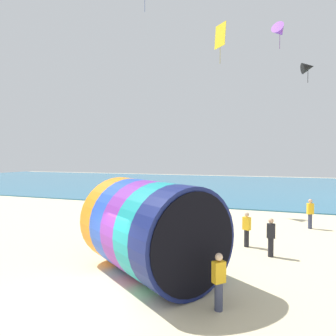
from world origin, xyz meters
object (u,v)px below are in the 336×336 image
(kite_handler, at_px, (219,281))
(bystander_near_water, at_px, (271,237))
(bystander_mid_beach, at_px, (247,229))
(kite_yellow_diamond, at_px, (220,36))
(kite_black_delta, at_px, (308,67))
(kite_purple_delta, at_px, (280,31))
(bystander_far_left, at_px, (310,213))
(giant_inflatable_tube, at_px, (150,228))

(kite_handler, height_order, bystander_near_water, bystander_near_water)
(kite_handler, distance_m, bystander_mid_beach, 6.47)
(kite_yellow_diamond, bearing_deg, bystander_mid_beach, -67.97)
(kite_black_delta, distance_m, bystander_near_water, 12.88)
(kite_handler, relative_size, kite_black_delta, 1.14)
(bystander_near_water, bearing_deg, kite_purple_delta, 87.76)
(bystander_far_left, bearing_deg, kite_black_delta, 91.35)
(bystander_mid_beach, distance_m, bystander_far_left, 6.05)
(kite_handler, distance_m, kite_black_delta, 17.12)
(kite_handler, bearing_deg, kite_black_delta, 75.66)
(kite_yellow_diamond, relative_size, bystander_near_water, 1.58)
(kite_yellow_diamond, xyz_separation_m, bystander_far_left, (5.68, -0.74, -11.64))
(kite_black_delta, relative_size, bystander_near_water, 0.85)
(kite_purple_delta, xyz_separation_m, bystander_near_water, (-0.37, -9.51, -12.51))
(giant_inflatable_tube, bearing_deg, kite_black_delta, 62.33)
(kite_purple_delta, bearing_deg, kite_handler, -96.68)
(kite_yellow_diamond, height_order, bystander_near_water, kite_yellow_diamond)
(giant_inflatable_tube, bearing_deg, kite_yellow_diamond, 86.07)
(giant_inflatable_tube, relative_size, kite_black_delta, 4.20)
(giant_inflatable_tube, distance_m, kite_yellow_diamond, 15.14)
(bystander_near_water, bearing_deg, bystander_far_left, 70.25)
(kite_handler, relative_size, kite_purple_delta, 0.90)
(giant_inflatable_tube, relative_size, kite_purple_delta, 3.29)
(kite_purple_delta, height_order, kite_yellow_diamond, kite_purple_delta)
(kite_purple_delta, bearing_deg, bystander_near_water, -92.24)
(kite_yellow_diamond, height_order, bystander_far_left, kite_yellow_diamond)
(kite_yellow_diamond, bearing_deg, giant_inflatable_tube, -93.93)
(kite_purple_delta, distance_m, bystander_near_water, 15.72)
(giant_inflatable_tube, relative_size, kite_yellow_diamond, 2.27)
(giant_inflatable_tube, bearing_deg, bystander_far_left, 56.90)
(bystander_near_water, bearing_deg, kite_handler, -104.36)
(kite_handler, height_order, bystander_mid_beach, bystander_mid_beach)
(kite_black_delta, height_order, kite_purple_delta, kite_purple_delta)
(giant_inflatable_tube, distance_m, kite_handler, 3.41)
(giant_inflatable_tube, distance_m, bystander_near_water, 5.64)
(kite_purple_delta, bearing_deg, kite_yellow_diamond, -145.84)
(kite_handler, xyz_separation_m, bystander_near_water, (1.37, 5.34, 0.02))
(kite_purple_delta, xyz_separation_m, bystander_mid_beach, (-1.50, -8.38, -12.52))
(bystander_far_left, bearing_deg, kite_handler, -107.29)
(bystander_near_water, relative_size, bystander_far_left, 0.94)
(kite_yellow_diamond, relative_size, bystander_far_left, 1.48)
(giant_inflatable_tube, height_order, bystander_far_left, giant_inflatable_tube)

